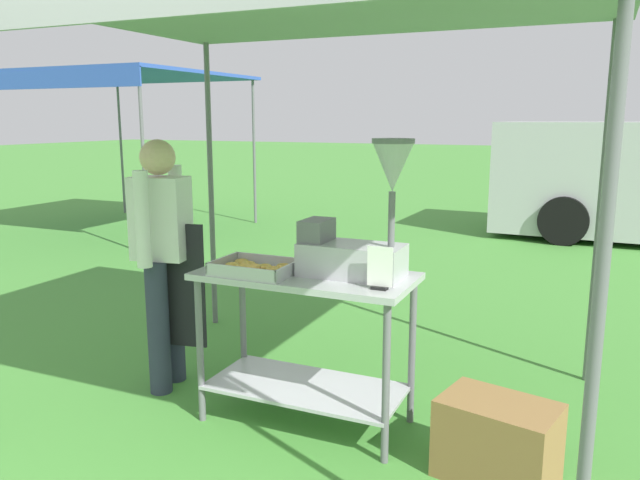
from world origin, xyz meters
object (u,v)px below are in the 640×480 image
object	(u,v)px
donut_cart	(306,318)
vendor	(163,252)
menu_sign	(380,271)
supply_crate	(497,441)
stall_canopy	(312,10)
neighbour_tent	(124,79)
donut_fryer	(360,232)
donut_tray	(256,269)

from	to	relation	value
donut_cart	vendor	world-z (taller)	vendor
menu_sign	supply_crate	xyz separation A→B (m)	(0.62, -0.01, -0.78)
stall_canopy	supply_crate	bearing A→B (deg)	-12.92
supply_crate	neighbour_tent	xyz separation A→B (m)	(-6.31, 4.74, 2.13)
donut_fryer	neighbour_tent	xyz separation A→B (m)	(-5.51, 4.54, 1.19)
stall_canopy	donut_cart	xyz separation A→B (m)	(-0.00, -0.10, -1.67)
menu_sign	neighbour_tent	xyz separation A→B (m)	(-5.69, 4.73, 1.35)
donut_fryer	supply_crate	xyz separation A→B (m)	(0.80, -0.20, -0.93)
stall_canopy	neighbour_tent	size ratio (longest dim) A/B	1.05
donut_cart	supply_crate	distance (m)	1.19
donut_fryer	menu_sign	xyz separation A→B (m)	(0.18, -0.19, -0.15)
donut_cart	neighbour_tent	xyz separation A→B (m)	(-5.21, 4.58, 1.70)
vendor	supply_crate	size ratio (longest dim) A/B	2.64
supply_crate	stall_canopy	bearing A→B (deg)	167.08
donut_fryer	supply_crate	size ratio (longest dim) A/B	1.23
donut_cart	vendor	bearing A→B (deg)	175.84
vendor	neighbour_tent	bearing A→B (deg)	132.79
neighbour_tent	donut_tray	bearing A→B (deg)	-43.44
donut_fryer	menu_sign	distance (m)	0.31
donut_fryer	menu_sign	size ratio (longest dim) A/B	3.39
menu_sign	supply_crate	distance (m)	1.00
supply_crate	donut_cart	bearing A→B (deg)	172.00
vendor	neighbour_tent	distance (m)	6.31
supply_crate	donut_tray	bearing A→B (deg)	178.15
stall_canopy	donut_tray	bearing A→B (deg)	-140.25
donut_tray	donut_fryer	xyz separation A→B (m)	(0.55, 0.16, 0.22)
donut_tray	menu_sign	xyz separation A→B (m)	(0.74, -0.04, 0.07)
donut_cart	stall_canopy	bearing A→B (deg)	90.00
donut_cart	menu_sign	world-z (taller)	menu_sign
donut_cart	neighbour_tent	bearing A→B (deg)	138.65
donut_fryer	vendor	size ratio (longest dim) A/B	0.46
donut_fryer	neighbour_tent	world-z (taller)	neighbour_tent
neighbour_tent	supply_crate	bearing A→B (deg)	-36.91
stall_canopy	menu_sign	xyz separation A→B (m)	(0.48, -0.25, -1.32)
donut_cart	neighbour_tent	world-z (taller)	neighbour_tent
stall_canopy	supply_crate	xyz separation A→B (m)	(1.10, -0.25, -2.10)
donut_fryer	supply_crate	bearing A→B (deg)	-14.04
stall_canopy	donut_fryer	distance (m)	1.20
stall_canopy	neighbour_tent	distance (m)	6.87
donut_fryer	supply_crate	distance (m)	1.25
donut_tray	vendor	world-z (taller)	vendor
stall_canopy	neighbour_tent	xyz separation A→B (m)	(-5.21, 4.49, 0.03)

